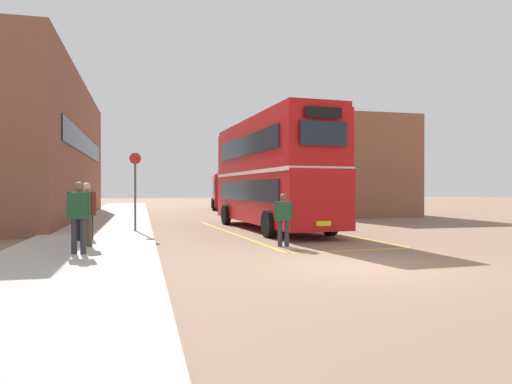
{
  "coord_description": "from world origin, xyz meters",
  "views": [
    {
      "loc": [
        -4.9,
        -9.72,
        1.77
      ],
      "look_at": [
        0.33,
        11.59,
        1.62
      ],
      "focal_mm": 32.76,
      "sensor_mm": 36.0,
      "label": 1
    }
  ],
  "objects_px": {
    "double_decker_bus": "(271,172)",
    "bus_stop_sign": "(135,184)",
    "pedestrian_waiting_near": "(87,209)",
    "litter_bin": "(85,226)",
    "pedestrian_boarding": "(283,216)",
    "single_deck_bus": "(228,190)",
    "pedestrian_waiting_far": "(79,212)"
  },
  "relations": [
    {
      "from": "double_decker_bus",
      "to": "bus_stop_sign",
      "type": "relative_size",
      "value": 3.5
    },
    {
      "from": "pedestrian_waiting_near",
      "to": "litter_bin",
      "type": "height_order",
      "value": "pedestrian_waiting_near"
    },
    {
      "from": "pedestrian_boarding",
      "to": "litter_bin",
      "type": "distance_m",
      "value": 6.32
    },
    {
      "from": "double_decker_bus",
      "to": "bus_stop_sign",
      "type": "bearing_deg",
      "value": -170.85
    },
    {
      "from": "single_deck_bus",
      "to": "litter_bin",
      "type": "height_order",
      "value": "single_deck_bus"
    },
    {
      "from": "single_deck_bus",
      "to": "double_decker_bus",
      "type": "bearing_deg",
      "value": -95.09
    },
    {
      "from": "pedestrian_waiting_near",
      "to": "litter_bin",
      "type": "bearing_deg",
      "value": 98.14
    },
    {
      "from": "single_deck_bus",
      "to": "pedestrian_waiting_near",
      "type": "xyz_separation_m",
      "value": [
        -8.8,
        -25.94,
        -0.44
      ]
    },
    {
      "from": "double_decker_bus",
      "to": "pedestrian_boarding",
      "type": "xyz_separation_m",
      "value": [
        -1.25,
        -5.87,
        -1.58
      ]
    },
    {
      "from": "double_decker_bus",
      "to": "single_deck_bus",
      "type": "xyz_separation_m",
      "value": [
        1.81,
        20.33,
        -0.87
      ]
    },
    {
      "from": "pedestrian_waiting_far",
      "to": "bus_stop_sign",
      "type": "distance_m",
      "value": 6.45
    },
    {
      "from": "pedestrian_boarding",
      "to": "pedestrian_waiting_far",
      "type": "bearing_deg",
      "value": -167.06
    },
    {
      "from": "double_decker_bus",
      "to": "litter_bin",
      "type": "bearing_deg",
      "value": -151.86
    },
    {
      "from": "single_deck_bus",
      "to": "pedestrian_waiting_near",
      "type": "height_order",
      "value": "single_deck_bus"
    },
    {
      "from": "bus_stop_sign",
      "to": "pedestrian_waiting_near",
      "type": "bearing_deg",
      "value": -105.05
    },
    {
      "from": "pedestrian_waiting_near",
      "to": "pedestrian_waiting_far",
      "type": "relative_size",
      "value": 1.0
    },
    {
      "from": "litter_bin",
      "to": "bus_stop_sign",
      "type": "xyz_separation_m",
      "value": [
        1.51,
        2.95,
        1.35
      ]
    },
    {
      "from": "pedestrian_boarding",
      "to": "bus_stop_sign",
      "type": "height_order",
      "value": "bus_stop_sign"
    },
    {
      "from": "single_deck_bus",
      "to": "pedestrian_waiting_far",
      "type": "relative_size",
      "value": 4.63
    },
    {
      "from": "double_decker_bus",
      "to": "pedestrian_waiting_near",
      "type": "xyz_separation_m",
      "value": [
        -6.98,
        -5.61,
        -1.31
      ]
    },
    {
      "from": "pedestrian_waiting_far",
      "to": "bus_stop_sign",
      "type": "height_order",
      "value": "bus_stop_sign"
    },
    {
      "from": "single_deck_bus",
      "to": "pedestrian_waiting_far",
      "type": "bearing_deg",
      "value": -107.78
    },
    {
      "from": "pedestrian_waiting_near",
      "to": "pedestrian_waiting_far",
      "type": "xyz_separation_m",
      "value": [
        -0.03,
        -1.59,
        -0.0
      ]
    },
    {
      "from": "pedestrian_waiting_near",
      "to": "pedestrian_waiting_far",
      "type": "bearing_deg",
      "value": -91.05
    },
    {
      "from": "double_decker_bus",
      "to": "bus_stop_sign",
      "type": "height_order",
      "value": "double_decker_bus"
    },
    {
      "from": "pedestrian_waiting_near",
      "to": "litter_bin",
      "type": "distance_m",
      "value": 1.86
    },
    {
      "from": "double_decker_bus",
      "to": "litter_bin",
      "type": "distance_m",
      "value": 8.42
    },
    {
      "from": "pedestrian_boarding",
      "to": "bus_stop_sign",
      "type": "relative_size",
      "value": 0.54
    },
    {
      "from": "pedestrian_waiting_near",
      "to": "double_decker_bus",
      "type": "bearing_deg",
      "value": 38.77
    },
    {
      "from": "single_deck_bus",
      "to": "litter_bin",
      "type": "xyz_separation_m",
      "value": [
        -9.05,
        -24.2,
        -1.04
      ]
    },
    {
      "from": "pedestrian_waiting_far",
      "to": "litter_bin",
      "type": "bearing_deg",
      "value": 93.79
    },
    {
      "from": "pedestrian_boarding",
      "to": "litter_bin",
      "type": "bearing_deg",
      "value": 161.49
    }
  ]
}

